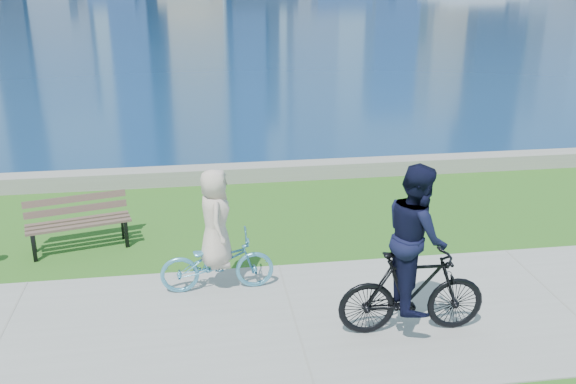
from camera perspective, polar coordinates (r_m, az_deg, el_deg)
name	(u,v)px	position (r m, az deg, el deg)	size (l,w,h in m)	color
ground	(295,322)	(9.20, 0.64, -11.51)	(320.00, 320.00, 0.00)	#255A17
concrete_path	(295,322)	(9.20, 0.64, -11.46)	(80.00, 3.50, 0.02)	gray
seawall	(253,172)	(14.74, -3.12, 1.75)	(90.00, 0.50, 0.35)	gray
bay_water	(200,0)	(79.88, -7.80, 16.59)	(320.00, 131.00, 0.01)	#0C2950
park_bench	(78,218)	(11.75, -18.19, -2.25)	(1.83, 0.99, 0.90)	black
cyclist_woman	(216,246)	(9.73, -6.39, -4.83)	(0.63, 1.74, 1.94)	#50A0C3
cyclist_man	(414,265)	(8.65, 11.15, -6.38)	(0.77, 2.01, 2.39)	black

